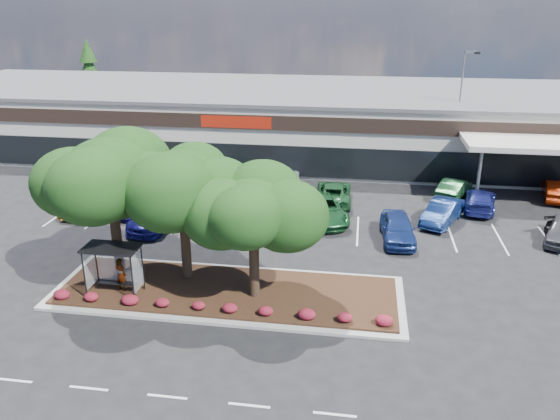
# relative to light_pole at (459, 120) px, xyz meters

# --- Properties ---
(ground) EXTENTS (160.00, 160.00, 0.00)m
(ground) POSITION_rel_light_pole_xyz_m (-12.56, -27.99, -4.66)
(ground) COLOR black
(ground) RESTS_ON ground
(retail_store) EXTENTS (80.40, 25.20, 6.25)m
(retail_store) POSITION_rel_light_pole_xyz_m (-12.49, 5.91, -1.51)
(retail_store) COLOR beige
(retail_store) RESTS_ON ground
(landscape_island) EXTENTS (18.00, 6.00, 0.26)m
(landscape_island) POSITION_rel_light_pole_xyz_m (-14.56, -23.99, -4.54)
(landscape_island) COLOR #A6A6A0
(landscape_island) RESTS_ON ground
(lane_markings) EXTENTS (33.12, 20.06, 0.01)m
(lane_markings) POSITION_rel_light_pole_xyz_m (-12.70, -17.57, -4.66)
(lane_markings) COLOR silver
(lane_markings) RESTS_ON ground
(shrub_row) EXTENTS (17.00, 0.80, 0.50)m
(shrub_row) POSITION_rel_light_pole_xyz_m (-14.56, -26.09, -4.15)
(shrub_row) COLOR maroon
(shrub_row) RESTS_ON landscape_island
(bus_shelter) EXTENTS (2.75, 1.55, 2.59)m
(bus_shelter) POSITION_rel_light_pole_xyz_m (-20.06, -25.05, -2.36)
(bus_shelter) COLOR black
(bus_shelter) RESTS_ON landscape_island
(island_tree_west) EXTENTS (7.20, 7.20, 7.89)m
(island_tree_west) POSITION_rel_light_pole_xyz_m (-20.56, -23.49, -0.46)
(island_tree_west) COLOR #10350E
(island_tree_west) RESTS_ON landscape_island
(island_tree_mid) EXTENTS (6.60, 6.60, 7.32)m
(island_tree_mid) POSITION_rel_light_pole_xyz_m (-17.06, -22.79, -0.74)
(island_tree_mid) COLOR #10350E
(island_tree_mid) RESTS_ON landscape_island
(island_tree_east) EXTENTS (5.80, 5.80, 6.50)m
(island_tree_east) POSITION_rel_light_pole_xyz_m (-13.06, -24.29, -1.15)
(island_tree_east) COLOR #10350E
(island_tree_east) RESTS_ON landscape_island
(conifer_north_west) EXTENTS (4.40, 4.40, 10.00)m
(conifer_north_west) POSITION_rel_light_pole_xyz_m (-42.56, 18.01, 0.34)
(conifer_north_west) COLOR #10350E
(conifer_north_west) RESTS_ON ground
(person_waiting) EXTENTS (0.76, 0.63, 1.77)m
(person_waiting) POSITION_rel_light_pole_xyz_m (-19.90, -24.79, -3.52)
(person_waiting) COLOR #594C47
(person_waiting) RESTS_ON landscape_island
(light_pole) EXTENTS (1.43, 0.50, 10.48)m
(light_pole) POSITION_rel_light_pole_xyz_m (0.00, 0.00, 0.00)
(light_pole) COLOR #A6A6A0
(light_pole) RESTS_ON ground
(car_0) EXTENTS (1.90, 4.42, 1.42)m
(car_0) POSITION_rel_light_pole_xyz_m (-27.41, -14.25, -3.95)
(car_0) COLOR brown
(car_0) RESTS_ON ground
(car_1) EXTENTS (2.48, 4.49, 1.45)m
(car_1) POSITION_rel_light_pole_xyz_m (-23.34, -13.83, -3.94)
(car_1) COLOR navy
(car_1) RESTS_ON ground
(car_2) EXTENTS (2.88, 5.88, 1.64)m
(car_2) POSITION_rel_light_pole_xyz_m (-21.42, -15.70, -3.84)
(car_2) COLOR navy
(car_2) RESTS_ON ground
(car_3) EXTENTS (2.99, 4.89, 1.56)m
(car_3) POSITION_rel_light_pole_xyz_m (-17.65, -13.37, -3.88)
(car_3) COLOR #7B1C01
(car_3) RESTS_ON ground
(car_4) EXTENTS (4.61, 6.44, 1.63)m
(car_4) POSITION_rel_light_pole_xyz_m (-10.59, -13.02, -3.85)
(car_4) COLOR #194F25
(car_4) RESTS_ON ground
(car_5) EXTENTS (2.30, 5.05, 1.68)m
(car_5) POSITION_rel_light_pole_xyz_m (-5.59, -15.68, -3.82)
(car_5) COLOR navy
(car_5) RESTS_ON ground
(car_6) EXTENTS (3.53, 5.06, 1.58)m
(car_6) POSITION_rel_light_pole_xyz_m (-2.43, -12.27, -3.87)
(car_6) COLOR navy
(car_6) RESTS_ON ground
(car_9) EXTENTS (3.98, 5.98, 1.53)m
(car_9) POSITION_rel_light_pole_xyz_m (-21.55, -6.93, -3.90)
(car_9) COLOR silver
(car_9) RESTS_ON ground
(car_10) EXTENTS (3.30, 5.67, 1.54)m
(car_10) POSITION_rel_light_pole_xyz_m (-18.79, -5.90, -3.89)
(car_10) COLOR #19461E
(car_10) RESTS_ON ground
(car_11) EXTENTS (3.01, 5.95, 1.61)m
(car_11) POSITION_rel_light_pole_xyz_m (-14.33, -6.90, -3.86)
(car_11) COLOR #AAAEB8
(car_11) RESTS_ON ground
(car_12) EXTENTS (3.36, 4.68, 1.48)m
(car_12) POSITION_rel_light_pole_xyz_m (-12.08, -9.77, -3.92)
(car_12) COLOR black
(car_12) RESTS_ON ground
(car_13) EXTENTS (2.72, 5.58, 1.53)m
(car_13) POSITION_rel_light_pole_xyz_m (-9.99, -9.22, -3.90)
(car_13) COLOR #1E532A
(car_13) RESTS_ON ground
(car_15) EXTENTS (3.39, 4.88, 1.53)m
(car_15) POSITION_rel_light_pole_xyz_m (-0.90, -6.89, -3.90)
(car_15) COLOR #1C4A26
(car_15) RESTS_ON ground
(car_16) EXTENTS (3.13, 5.48, 1.50)m
(car_16) POSITION_rel_light_pole_xyz_m (0.60, -9.19, -3.91)
(car_16) COLOR navy
(car_16) RESTS_ON ground
(car_17) EXTENTS (2.57, 4.92, 1.54)m
(car_17) POSITION_rel_light_pole_xyz_m (6.73, -6.00, -3.89)
(car_17) COLOR #701803
(car_17) RESTS_ON ground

